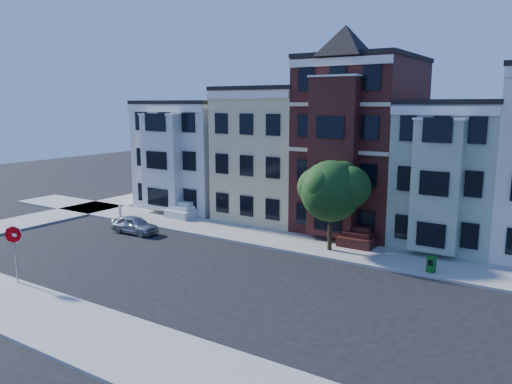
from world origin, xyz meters
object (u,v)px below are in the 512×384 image
Objects in this scene: parked_car at (135,225)px; street_tree at (331,195)px; stop_sign at (15,251)px; newspaper_box at (431,264)px; fire_hydrant at (120,212)px.

street_tree is at bearing -77.57° from parked_car.
parked_car is at bearing -165.93° from street_tree.
street_tree is 17.64m from stop_sign.
stop_sign reaches higher than parked_car.
parked_car is 19.93m from newspaper_box.
parked_car is 5.10m from fire_hydrant.
newspaper_box is 21.52m from stop_sign.
fire_hydrant is at bearing -163.22° from newspaper_box.
parked_car reaches higher than fire_hydrant.
stop_sign is at bearing -125.92° from newspaper_box.
street_tree is 14.18m from parked_car.
newspaper_box is 0.27× the size of stop_sign.
fire_hydrant is at bearing -177.50° from street_tree.
newspaper_box reaches higher than fire_hydrant.
stop_sign is at bearing -61.70° from fire_hydrant.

